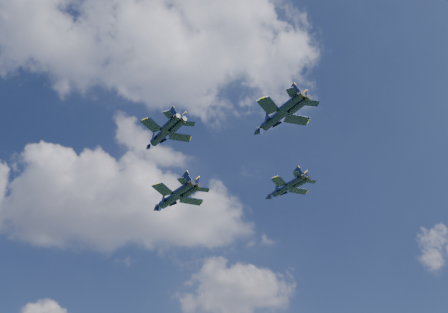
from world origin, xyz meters
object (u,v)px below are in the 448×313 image
jet_lead (170,200)px  jet_left (160,136)px  jet_right (282,190)px  jet_slot (274,119)px

jet_lead → jet_left: jet_left is taller
jet_left → jet_right: bearing=1.8°
jet_right → jet_slot: 27.58m
jet_right → jet_lead: bearing=134.5°
jet_lead → jet_right: 26.75m
jet_lead → jet_right: bearing=-46.8°
jet_right → jet_slot: bearing=-138.2°
jet_left → jet_right: size_ratio=1.01×
jet_left → jet_slot: size_ratio=0.92×
jet_left → jet_right: jet_right is taller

